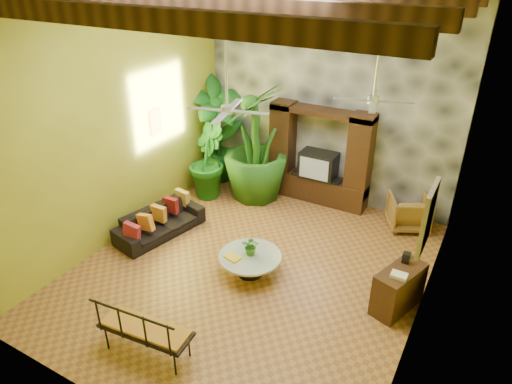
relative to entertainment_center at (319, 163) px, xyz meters
The scene contains 20 objects.
ground 3.28m from the entertainment_center, 90.00° to the right, with size 7.00×7.00×0.00m, color brown.
back_wall 1.58m from the entertainment_center, 90.00° to the left, with size 6.00×0.02×5.00m, color olive.
left_wall 4.60m from the entertainment_center, 133.73° to the right, with size 0.02×7.00×5.00m, color olive.
right_wall 4.60m from the entertainment_center, 46.27° to the right, with size 0.02×7.00×5.00m, color olive.
stone_accent_wall 1.56m from the entertainment_center, 90.00° to the left, with size 5.98×0.10×4.98m, color #35383C.
entertainment_center is the anchor object (origin of this frame).
ceiling_fan_front 4.30m from the entertainment_center, 93.24° to the right, with size 1.28×1.28×1.86m.
ceiling_fan_back 3.50m from the entertainment_center, 50.43° to the right, with size 1.28×1.28×1.86m.
wall_art_mask 3.82m from the entertainment_center, 144.18° to the right, with size 0.06×0.32×0.55m, color gold.
wall_art_painting 4.95m from the entertainment_center, 51.61° to the right, with size 0.06×0.70×0.90m, color #235A83.
sofa 3.89m from the entertainment_center, 126.93° to the right, with size 1.93×0.75×0.56m, color black.
wicker_armchair 2.29m from the entertainment_center, ahead, with size 0.80×0.82×0.75m, color brown.
tall_plant_a 2.69m from the entertainment_center, behind, with size 1.42×0.96×2.70m, color #17591B.
tall_plant_b 2.67m from the entertainment_center, 156.16° to the right, with size 1.02×0.82×1.86m, color #19601A.
tall_plant_c 1.54m from the entertainment_center, 156.58° to the right, with size 1.54×1.54×2.75m, color #225716.
coffee_table 3.37m from the entertainment_center, 89.29° to the right, with size 1.16×1.16×0.40m.
centerpiece_plant 3.27m from the entertainment_center, 89.33° to the right, with size 0.32×0.28×0.36m, color #2D6A1B.
yellow_tray 3.57m from the entertainment_center, 93.06° to the right, with size 0.28×0.20×0.03m, color yellow.
iron_bench 5.79m from the entertainment_center, 93.32° to the right, with size 1.45×0.64×0.57m.
side_console 3.96m from the entertainment_center, 47.50° to the right, with size 0.44×0.97×0.78m, color #3A2112.
Camera 1 is at (3.50, -6.08, 5.34)m, focal length 32.00 mm.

